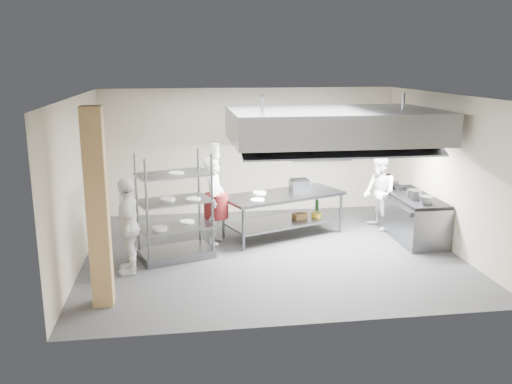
{
  "coord_description": "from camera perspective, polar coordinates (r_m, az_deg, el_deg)",
  "views": [
    {
      "loc": [
        -1.7,
        -9.8,
        3.6
      ],
      "look_at": [
        -0.25,
        0.2,
        1.16
      ],
      "focal_mm": 38.0,
      "sensor_mm": 36.0,
      "label": 1
    }
  ],
  "objects": [
    {
      "name": "island_worktop",
      "position": [
        11.34,
        2.87,
        -0.33
      ],
      "size": [
        2.74,
        1.89,
        0.06
      ],
      "primitive_type": "cube",
      "rotation": [
        0.0,
        0.0,
        0.37
      ],
      "color": "slate",
      "rests_on": "island"
    },
    {
      "name": "wall_right",
      "position": [
        11.29,
        19.36,
        2.08
      ],
      "size": [
        0.0,
        6.0,
        6.0
      ],
      "primitive_type": "plane",
      "rotation": [
        1.57,
        0.0,
        -1.57
      ],
      "color": "tan",
      "rests_on": "ground"
    },
    {
      "name": "wall_shelf",
      "position": [
        13.28,
        7.16,
        4.37
      ],
      "size": [
        1.5,
        0.28,
        0.04
      ],
      "primitive_type": "cube",
      "color": "slate",
      "rests_on": "wall_back"
    },
    {
      "name": "column",
      "position": [
        8.26,
        -16.33,
        -1.73
      ],
      "size": [
        0.3,
        0.3,
        3.0
      ],
      "primitive_type": "cube",
      "color": "tan",
      "rests_on": "floor"
    },
    {
      "name": "cooking_range",
      "position": [
        11.79,
        16.03,
        -2.62
      ],
      "size": [
        0.8,
        2.0,
        0.84
      ],
      "primitive_type": "cube",
      "color": "slate",
      "rests_on": "floor"
    },
    {
      "name": "stockpot",
      "position": [
        11.32,
        16.3,
        -0.27
      ],
      "size": [
        0.28,
        0.28,
        0.2
      ],
      "primitive_type": "cylinder",
      "color": "gray",
      "rests_on": "range_top"
    },
    {
      "name": "wall_back",
      "position": [
        13.08,
        -0.68,
        4.33
      ],
      "size": [
        7.0,
        0.0,
        7.0
      ],
      "primitive_type": "plane",
      "rotation": [
        1.57,
        0.0,
        0.0
      ],
      "color": "tan",
      "rests_on": "ground"
    },
    {
      "name": "wall_left",
      "position": [
        10.18,
        -18.25,
        0.97
      ],
      "size": [
        0.0,
        6.0,
        6.0
      ],
      "primitive_type": "plane",
      "rotation": [
        1.57,
        0.0,
        1.57
      ],
      "color": "tan",
      "rests_on": "ground"
    },
    {
      "name": "island_undershelf",
      "position": [
        11.49,
        2.84,
        -3.14
      ],
      "size": [
        2.51,
        1.72,
        0.04
      ],
      "primitive_type": "cube",
      "rotation": [
        0.0,
        0.0,
        0.37
      ],
      "color": "slate",
      "rests_on": "island"
    },
    {
      "name": "chef_line",
      "position": [
        12.08,
        12.85,
        -0.09
      ],
      "size": [
        0.7,
        0.85,
        1.64
      ],
      "primitive_type": "imported",
      "rotation": [
        0.0,
        0.0,
        -1.47
      ],
      "color": "silver",
      "rests_on": "floor"
    },
    {
      "name": "hood_strip_a",
      "position": [
        10.52,
        3.37,
        5.24
      ],
      "size": [
        1.6,
        0.12,
        0.04
      ],
      "primitive_type": "cube",
      "color": "white",
      "rests_on": "exhaust_hood"
    },
    {
      "name": "hood_strip_b",
      "position": [
        11.02,
        12.61,
        5.32
      ],
      "size": [
        1.6,
        0.12,
        0.04
      ],
      "primitive_type": "cube",
      "color": "white",
      "rests_on": "exhaust_hood"
    },
    {
      "name": "plate_stack",
      "position": [
        10.21,
        -8.5,
        -3.47
      ],
      "size": [
        0.28,
        0.28,
        0.05
      ],
      "primitive_type": "cylinder",
      "color": "white",
      "rests_on": "pass_rack"
    },
    {
      "name": "floor",
      "position": [
        10.57,
        1.51,
        -6.34
      ],
      "size": [
        7.0,
        7.0,
        0.0
      ],
      "primitive_type": "plane",
      "color": "#353537",
      "rests_on": "ground"
    },
    {
      "name": "pass_rack",
      "position": [
        10.11,
        -8.57,
        -1.52
      ],
      "size": [
        1.5,
        1.16,
        1.99
      ],
      "primitive_type": null,
      "rotation": [
        0.0,
        0.0,
        0.33
      ],
      "color": "slate",
      "rests_on": "floor"
    },
    {
      "name": "wicker_basket",
      "position": [
        11.64,
        4.63,
        -2.53
      ],
      "size": [
        0.34,
        0.28,
        0.12
      ],
      "primitive_type": "cube",
      "rotation": [
        0.0,
        0.0,
        0.36
      ],
      "color": "olive",
      "rests_on": "island_undershelf"
    },
    {
      "name": "range_top",
      "position": [
        11.68,
        16.18,
        -0.5
      ],
      "size": [
        0.78,
        1.96,
        0.06
      ],
      "primitive_type": "cube",
      "color": "black",
      "rests_on": "cooking_range"
    },
    {
      "name": "island",
      "position": [
        11.45,
        2.85,
        -2.39
      ],
      "size": [
        2.74,
        1.89,
        0.91
      ],
      "primitive_type": null,
      "rotation": [
        0.0,
        0.0,
        0.37
      ],
      "color": "slate",
      "rests_on": "floor"
    },
    {
      "name": "ceiling",
      "position": [
        9.96,
        1.62,
        10.11
      ],
      "size": [
        7.0,
        7.0,
        0.0
      ],
      "primitive_type": "plane",
      "rotation": [
        3.14,
        0.0,
        0.0
      ],
      "color": "silver",
      "rests_on": "wall_back"
    },
    {
      "name": "exhaust_hood",
      "position": [
        10.7,
        8.15,
        6.99
      ],
      "size": [
        4.0,
        2.5,
        0.6
      ],
      "primitive_type": "cube",
      "color": "slate",
      "rests_on": "ceiling"
    },
    {
      "name": "chef_head",
      "position": [
        10.9,
        -4.38,
        -0.89
      ],
      "size": [
        0.57,
        0.73,
        1.77
      ],
      "primitive_type": "imported",
      "rotation": [
        0.0,
        0.0,
        1.32
      ],
      "color": "white",
      "rests_on": "floor"
    },
    {
      "name": "chef_plating",
      "position": [
        9.61,
        -13.3,
        -3.44
      ],
      "size": [
        0.44,
        1.01,
        1.7
      ],
      "primitive_type": "imported",
      "rotation": [
        0.0,
        0.0,
        -1.55
      ],
      "color": "silver",
      "rests_on": "floor"
    },
    {
      "name": "griddle",
      "position": [
        11.78,
        4.61,
        0.81
      ],
      "size": [
        0.43,
        0.35,
        0.19
      ],
      "primitive_type": "cube",
      "rotation": [
        0.0,
        0.0,
        0.12
      ],
      "color": "slate",
      "rests_on": "island_worktop"
    }
  ]
}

